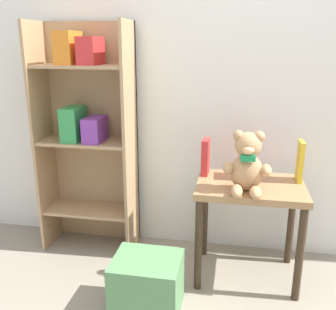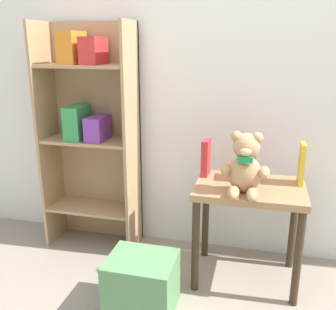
{
  "view_description": "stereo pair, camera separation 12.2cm",
  "coord_description": "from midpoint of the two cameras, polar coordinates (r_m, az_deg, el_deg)",
  "views": [
    {
      "loc": [
        0.14,
        -0.88,
        1.26
      ],
      "look_at": [
        -0.22,
        1.08,
        0.67
      ],
      "focal_mm": 40.0,
      "sensor_mm": 36.0,
      "label": 1
    },
    {
      "loc": [
        0.26,
        -0.85,
        1.26
      ],
      "look_at": [
        -0.22,
        1.08,
        0.67
      ],
      "focal_mm": 40.0,
      "sensor_mm": 36.0,
      "label": 2
    }
  ],
  "objects": [
    {
      "name": "book_standing_red",
      "position": [
        2.1,
        4.08,
        -0.3
      ],
      "size": [
        0.04,
        0.11,
        0.2
      ],
      "primitive_type": "cube",
      "rotation": [
        0.0,
        0.0,
        -0.04
      ],
      "color": "red",
      "rests_on": "display_table"
    },
    {
      "name": "storage_bin",
      "position": [
        1.92,
        -5.13,
        -19.16
      ],
      "size": [
        0.32,
        0.27,
        0.28
      ],
      "color": "#568956",
      "rests_on": "ground_plane"
    },
    {
      "name": "wall_back",
      "position": [
        2.24,
        5.63,
        16.22
      ],
      "size": [
        4.8,
        0.06,
        2.5
      ],
      "color": "silver",
      "rests_on": "ground_plane"
    },
    {
      "name": "display_table",
      "position": [
        2.06,
        10.66,
        -6.84
      ],
      "size": [
        0.56,
        0.41,
        0.55
      ],
      "color": "#9E754C",
      "rests_on": "ground_plane"
    },
    {
      "name": "teddy_bear",
      "position": [
        1.87,
        10.16,
        -1.45
      ],
      "size": [
        0.24,
        0.22,
        0.31
      ],
      "color": "tan",
      "rests_on": "display_table"
    },
    {
      "name": "bookshelf_side",
      "position": [
        2.34,
        -13.69,
        4.21
      ],
      "size": [
        0.57,
        0.27,
        1.39
      ],
      "color": "tan",
      "rests_on": "ground_plane"
    },
    {
      "name": "book_standing_purple",
      "position": [
        2.08,
        10.98,
        -0.64
      ],
      "size": [
        0.04,
        0.13,
        0.21
      ],
      "primitive_type": "cube",
      "rotation": [
        0.0,
        0.0,
        0.04
      ],
      "color": "purple",
      "rests_on": "display_table"
    },
    {
      "name": "book_standing_yellow",
      "position": [
        2.09,
        17.91,
        -0.94
      ],
      "size": [
        0.02,
        0.1,
        0.22
      ],
      "primitive_type": "cube",
      "rotation": [
        0.0,
        0.0,
        0.01
      ],
      "color": "gold",
      "rests_on": "display_table"
    }
  ]
}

